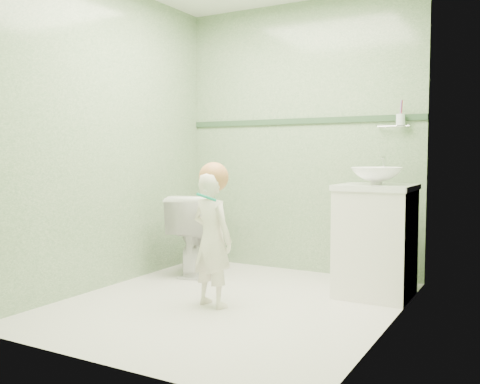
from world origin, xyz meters
The scene contains 12 objects.
ground centered at (0.00, 0.00, 0.00)m, with size 2.50×2.50×0.00m, color silver.
room_shell centered at (0.00, 0.00, 1.20)m, with size 2.50×2.54×2.40m.
trim_stripe centered at (0.00, 1.24, 1.35)m, with size 2.20×0.02×0.05m, color #325034.
vanity centered at (0.84, 0.70, 0.40)m, with size 0.52×0.50×0.80m, color white.
counter centered at (0.84, 0.70, 0.81)m, with size 0.54×0.52×0.04m, color white.
basin centered at (0.84, 0.70, 0.89)m, with size 0.37×0.37×0.13m, color white.
faucet centered at (0.84, 0.89, 0.97)m, with size 0.03×0.13×0.18m.
cup_holder centered at (0.89, 1.18, 1.33)m, with size 0.26×0.07×0.21m.
toilet centered at (-0.74, 0.70, 0.35)m, with size 0.39×0.69×0.70m, color white.
toddler centered at (-0.08, -0.11, 0.46)m, with size 0.34×0.22×0.93m, color beige.
hair_cap centered at (-0.08, -0.08, 0.89)m, with size 0.21×0.21×0.21m, color #BB7944.
teal_toothbrush centered at (-0.04, -0.24, 0.77)m, with size 0.11×0.14×0.08m.
Camera 1 is at (1.84, -3.15, 1.04)m, focal length 39.38 mm.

